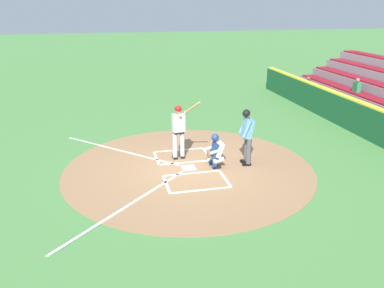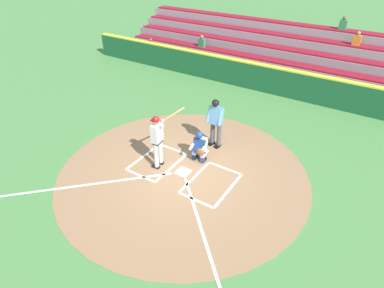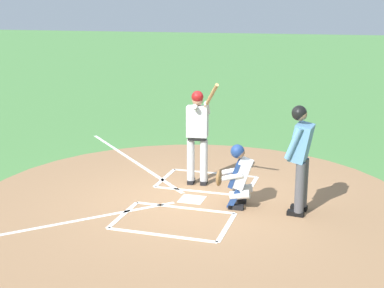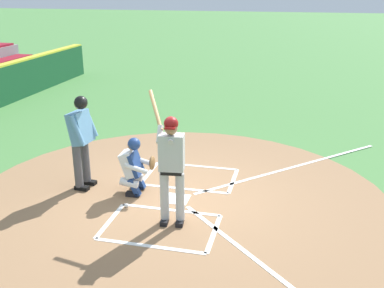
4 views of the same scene
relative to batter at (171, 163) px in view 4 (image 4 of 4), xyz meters
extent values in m
plane|color=#4C8442|center=(-0.85, -0.14, -1.10)|extent=(120.00, 120.00, 0.00)
cylinder|color=#99704C|center=(-0.85, -0.14, -1.09)|extent=(8.00, 8.00, 0.01)
cube|color=white|center=(-0.85, -0.14, -1.08)|extent=(0.44, 0.44, 0.01)
cube|color=white|center=(-1.90, -1.04, -1.08)|extent=(1.20, 0.08, 0.01)
cube|color=white|center=(-1.90, 0.76, -1.08)|extent=(1.20, 0.08, 0.01)
cube|color=white|center=(-1.30, -0.14, -1.08)|extent=(0.08, 1.80, 0.01)
cube|color=white|center=(-2.50, -0.14, -1.08)|extent=(0.08, 1.80, 0.01)
cube|color=white|center=(0.20, -1.04, -1.08)|extent=(1.20, 0.08, 0.01)
cube|color=white|center=(0.20, 0.76, -1.08)|extent=(1.20, 0.08, 0.01)
cube|color=white|center=(-0.40, -0.14, -1.08)|extent=(0.08, 1.80, 0.01)
cube|color=white|center=(0.80, -0.14, -1.08)|extent=(0.08, 1.80, 0.01)
cube|color=white|center=(1.25, 1.96, -1.08)|extent=(3.73, 3.73, 0.01)
cube|color=white|center=(-2.95, 1.96, -1.08)|extent=(3.73, 3.73, 0.01)
cylinder|color=#BCBCBC|center=(-0.01, 0.14, -0.60)|extent=(0.15, 0.15, 0.84)
cube|color=black|center=(0.03, 0.15, -1.05)|extent=(0.27, 0.15, 0.09)
cylinder|color=#BCBCBC|center=(0.02, -0.12, -0.60)|extent=(0.15, 0.15, 0.84)
cube|color=black|center=(0.06, -0.11, -1.05)|extent=(0.27, 0.15, 0.09)
cube|color=black|center=(0.01, 0.01, -0.13)|extent=(0.26, 0.36, 0.10)
cube|color=#BCBCBC|center=(0.01, 0.01, 0.18)|extent=(0.28, 0.42, 0.60)
sphere|color=#9E7051|center=(0.03, 0.01, 0.59)|extent=(0.21, 0.21, 0.21)
sphere|color=maroon|center=(0.01, 0.01, 0.66)|extent=(0.23, 0.23, 0.23)
cube|color=maroon|center=(0.12, 0.02, 0.63)|extent=(0.13, 0.18, 0.02)
cylinder|color=#BCBCBC|center=(-0.04, 0.02, 0.46)|extent=(0.44, 0.14, 0.21)
cylinder|color=#BCBCBC|center=(-0.02, -0.19, 0.46)|extent=(0.27, 0.12, 0.29)
cylinder|color=#AD7F4C|center=(-0.36, -0.36, 0.76)|extent=(0.65, 0.43, 0.53)
cylinder|color=#AD7F4C|center=(-0.07, -0.18, 0.52)|extent=(0.10, 0.11, 0.08)
cube|color=black|center=(-1.10, -1.01, -1.05)|extent=(0.13, 0.27, 0.09)
cube|color=navy|center=(-1.10, -0.97, -0.90)|extent=(0.13, 0.25, 0.37)
cylinder|color=silver|center=(-1.09, -1.07, -0.82)|extent=(0.17, 0.37, 0.21)
cube|color=black|center=(-0.78, -1.00, -1.05)|extent=(0.13, 0.27, 0.09)
cube|color=navy|center=(-0.78, -0.96, -0.90)|extent=(0.13, 0.25, 0.37)
cylinder|color=silver|center=(-0.77, -1.06, -0.82)|extent=(0.17, 0.37, 0.21)
cube|color=silver|center=(-0.93, -1.07, -0.48)|extent=(0.42, 0.38, 0.52)
cube|color=navy|center=(-0.94, -0.96, -0.48)|extent=(0.43, 0.24, 0.46)
sphere|color=#9E7051|center=(-0.94, -1.00, -0.11)|extent=(0.21, 0.21, 0.21)
sphere|color=navy|center=(-0.94, -0.98, -0.09)|extent=(0.24, 0.24, 0.24)
cylinder|color=silver|center=(-1.14, -0.92, -0.50)|extent=(0.12, 0.45, 0.20)
cylinder|color=silver|center=(-0.74, -0.89, -0.50)|extent=(0.12, 0.45, 0.20)
ellipsoid|color=brown|center=(-1.15, -0.72, -0.53)|extent=(0.29, 0.12, 0.28)
cylinder|color=#4C4C51|center=(-1.09, -2.08, -0.59)|extent=(0.16, 0.16, 0.86)
cube|color=black|center=(-1.09, -2.03, -1.05)|extent=(0.16, 0.29, 0.09)
cylinder|color=#4C4C51|center=(-0.81, -2.11, -0.59)|extent=(0.16, 0.16, 0.86)
cube|color=black|center=(-0.81, -2.06, -1.05)|extent=(0.16, 0.29, 0.09)
cube|color=#5B8EB7|center=(-0.95, -2.06, 0.15)|extent=(0.47, 0.41, 0.66)
sphere|color=#9E7051|center=(-0.94, -2.02, 0.62)|extent=(0.22, 0.22, 0.22)
sphere|color=black|center=(-0.94, -2.00, 0.64)|extent=(0.25, 0.25, 0.25)
cylinder|color=#5B8EB7|center=(-1.18, -1.95, 0.18)|extent=(0.13, 0.29, 0.56)
cylinder|color=#5B8EB7|center=(-0.70, -2.00, 0.18)|extent=(0.13, 0.29, 0.56)
sphere|color=white|center=(-0.34, -0.95, -1.06)|extent=(0.07, 0.07, 0.07)
camera|label=1|loc=(-12.28, 2.35, 3.97)|focal=36.87mm
camera|label=2|loc=(-5.57, 6.68, 5.39)|focal=30.32mm
camera|label=3|loc=(-9.69, -2.83, 2.34)|focal=50.31mm
camera|label=4|loc=(6.43, 1.88, 2.72)|focal=41.93mm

